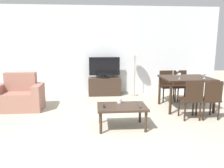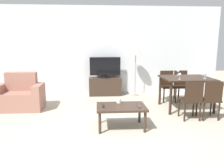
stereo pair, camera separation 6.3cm
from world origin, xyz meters
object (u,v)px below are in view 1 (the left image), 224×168
at_px(dining_table, 186,81).
at_px(wine_glass_center, 180,75).
at_px(tv_stand, 105,86).
at_px(dining_chair_near_right, 210,98).
at_px(tv, 104,68).
at_px(wine_glass_right, 205,74).
at_px(remote_secondary, 140,106).
at_px(dining_chair_near, 192,98).
at_px(dining_chair_far, 181,84).
at_px(floor_lamp, 135,53).
at_px(armchair, 19,97).
at_px(cup_white_near, 119,101).
at_px(wine_glass_left, 178,71).
at_px(dining_chair_far_left, 167,84).
at_px(remote_primary, 104,106).

distance_m(dining_table, wine_glass_center, 0.42).
bearing_deg(tv_stand, dining_chair_near_right, -48.11).
xyz_separation_m(tv, wine_glass_right, (2.24, -1.77, 0.02)).
bearing_deg(remote_secondary, dining_chair_near, 19.25).
height_order(tv, dining_chair_near_right, tv).
relative_size(dining_chair_far, floor_lamp, 0.56).
height_order(dining_chair_near_right, wine_glass_center, wine_glass_center).
height_order(armchair, remote_secondary, armchair).
relative_size(dining_table, cup_white_near, 13.11).
height_order(armchair, dining_chair_near, armchair).
bearing_deg(wine_glass_right, dining_chair_near_right, -104.09).
xyz_separation_m(dining_chair_near, floor_lamp, (-0.79, 2.22, 0.83)).
xyz_separation_m(wine_glass_left, wine_glass_center, (-0.19, -0.62, 0.00)).
distance_m(cup_white_near, wine_glass_left, 2.11).
distance_m(remote_secondary, wine_glass_center, 1.52).
bearing_deg(dining_chair_far_left, cup_white_near, -132.33).
bearing_deg(dining_table, wine_glass_center, -136.90).
bearing_deg(wine_glass_center, cup_white_near, -156.32).
xyz_separation_m(remote_primary, wine_glass_left, (1.96, 1.49, 0.44)).
distance_m(tv, dining_chair_near_right, 3.17).
bearing_deg(dining_chair_near_right, wine_glass_right, 75.91).
bearing_deg(dining_chair_near_right, armchair, 166.43).
relative_size(tv_stand, wine_glass_right, 6.71).
bearing_deg(wine_glass_right, dining_chair_far_left, 118.63).
height_order(cup_white_near, wine_glass_center, wine_glass_center).
bearing_deg(dining_chair_far_left, dining_chair_far, 0.00).
height_order(tv, dining_chair_near, tv).
relative_size(armchair, tv, 1.18).
relative_size(tv, wine_glass_right, 6.37).
xyz_separation_m(dining_chair_near_right, wine_glass_left, (-0.28, 1.15, 0.41)).
height_order(tv_stand, tv, tv).
xyz_separation_m(dining_chair_far, remote_primary, (-2.24, -1.91, -0.03)).
bearing_deg(dining_chair_near, dining_table, 75.61).
bearing_deg(dining_chair_far_left, dining_chair_near, -90.00).
bearing_deg(dining_chair_far, floor_lamp, 151.27).
relative_size(tv_stand, dining_chair_far_left, 1.18).
relative_size(dining_chair_far_left, wine_glass_center, 5.70).
height_order(remote_primary, cup_white_near, cup_white_near).
relative_size(remote_primary, cup_white_near, 1.71).
bearing_deg(remote_secondary, remote_primary, 174.04).
bearing_deg(dining_table, armchair, 176.64).
relative_size(dining_chair_near, dining_chair_far, 1.00).
xyz_separation_m(dining_chair_far, cup_white_near, (-1.93, -1.67, 0.01)).
relative_size(dining_chair_near_right, dining_chair_far_left, 1.00).
bearing_deg(remote_primary, tv_stand, 87.10).
distance_m(dining_chair_near_right, wine_glass_right, 0.72).
relative_size(tv_stand, floor_lamp, 0.66).
relative_size(armchair, tv_stand, 1.12).
xyz_separation_m(armchair, wine_glass_right, (4.36, -0.45, 0.56)).
relative_size(dining_chair_near, wine_glass_center, 5.70).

